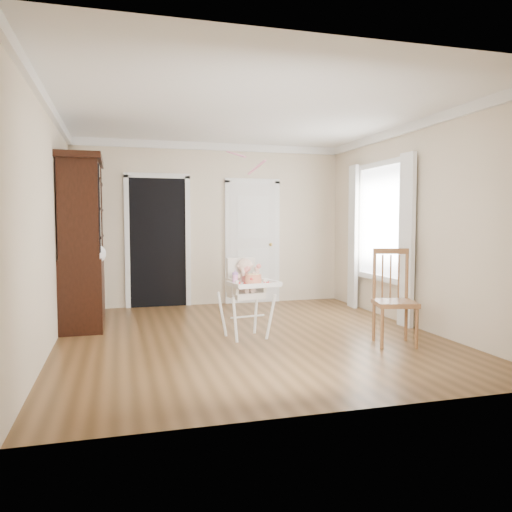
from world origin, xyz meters
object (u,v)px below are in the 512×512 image
object	(u,v)px
cake	(253,279)
sippy_cup	(235,277)
dining_chair	(394,300)
high_chair	(246,288)
china_cabinet	(82,242)

from	to	relation	value
cake	sippy_cup	xyz separation A→B (m)	(-0.19, 0.11, 0.01)
cake	dining_chair	distance (m)	1.62
high_chair	sippy_cup	distance (m)	0.25
cake	dining_chair	size ratio (longest dim) A/B	0.23
high_chair	cake	world-z (taller)	high_chair
high_chair	dining_chair	distance (m)	1.72
cake	china_cabinet	bearing A→B (deg)	142.83
sippy_cup	china_cabinet	distance (m)	2.26
sippy_cup	china_cabinet	bearing A→B (deg)	142.28
sippy_cup	china_cabinet	size ratio (longest dim) A/B	0.07
high_chair	china_cabinet	world-z (taller)	china_cabinet
high_chair	cake	size ratio (longest dim) A/B	3.99
sippy_cup	dining_chair	world-z (taller)	dining_chair
china_cabinet	sippy_cup	bearing A→B (deg)	-37.72
cake	sippy_cup	distance (m)	0.22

